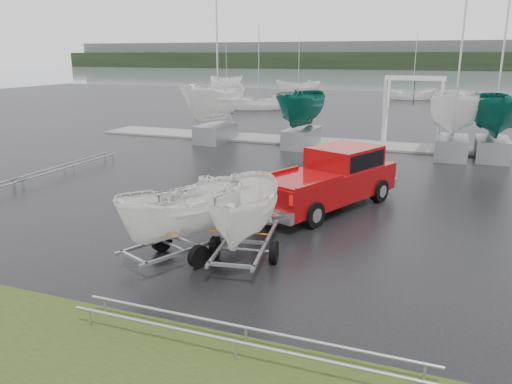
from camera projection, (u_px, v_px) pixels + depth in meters
name	position (u px, v px, depth m)	size (l,w,h in m)	color
ground_plane	(240.00, 197.00, 19.13)	(120.00, 120.00, 0.00)	black
lake	(416.00, 79.00, 109.16)	(300.00, 300.00, 0.00)	gray
grass_verge	(11.00, 350.00, 9.23)	(40.00, 40.00, 0.00)	#223113
dock	(321.00, 142.00, 30.82)	(30.00, 3.00, 0.12)	gray
treeline	(430.00, 61.00, 171.38)	(300.00, 8.00, 6.00)	black
far_hill	(432.00, 55.00, 178.05)	(300.00, 6.00, 10.00)	#4C5651
pickup_truck	(332.00, 177.00, 17.80)	(4.38, 6.54, 2.07)	maroon
trailer_hitched	(182.00, 168.00, 12.84)	(2.50, 3.77, 4.54)	#95979D
trailer_parked	(245.00, 165.00, 12.79)	(1.87, 3.74, 4.69)	#95979D
boat_hoist	(413.00, 102.00, 28.31)	(3.30, 2.18, 4.12)	silver
keelboat_0	(214.00, 75.00, 30.10)	(2.56, 3.20, 10.74)	#95979D
keelboat_1	(303.00, 87.00, 28.54)	(2.21, 3.20, 6.98)	#95979D
keelboat_2	(458.00, 83.00, 25.41)	(2.46, 3.20, 10.63)	#95979D
keelboat_3	(499.00, 88.00, 25.07)	(2.32, 3.20, 10.49)	#95979D
mast_rack_0	(69.00, 165.00, 23.04)	(0.56, 6.50, 0.06)	#95979D
mast_rack_2	(241.00, 334.00, 9.11)	(7.00, 0.56, 0.06)	#95979D
moored_boat_0	(259.00, 109.00, 49.51)	(2.97, 2.94, 10.93)	white
moored_boat_1	(298.00, 91.00, 73.60)	(3.68, 3.67, 11.46)	white
moored_boat_2	(412.00, 99.00, 60.42)	(2.66, 2.63, 10.77)	white
moored_boat_4	(227.00, 86.00, 86.39)	(3.66, 3.62, 11.70)	white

